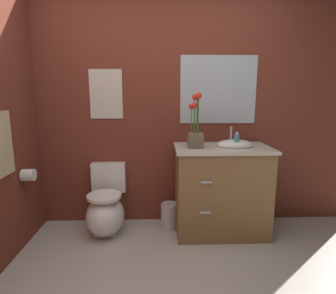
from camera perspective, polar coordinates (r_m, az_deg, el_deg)
wall_back at (r=3.02m, az=2.59°, el=7.74°), size 4.06×0.05×2.50m
toilet at (r=3.01m, az=-12.48°, el=-12.34°), size 0.38×0.59×0.69m
vanity_cabinet at (r=2.92m, az=10.78°, el=-8.39°), size 0.94×0.56×1.08m
flower_vase at (r=2.69m, az=5.61°, el=3.68°), size 0.14×0.14×0.53m
soap_bottle at (r=2.77m, az=13.79°, el=1.23°), size 0.05×0.05×0.15m
trash_bin at (r=3.07m, az=0.27°, el=-13.74°), size 0.18×0.18×0.27m
wall_poster at (r=3.03m, az=-12.49°, el=10.44°), size 0.34×0.01×0.50m
wall_mirror at (r=3.04m, az=10.19°, el=11.37°), size 0.80×0.01×0.70m
hanging_towel at (r=2.60m, az=-30.79°, el=0.46°), size 0.03×0.28×0.52m
toilet_paper_roll at (r=2.88m, az=-26.52°, el=-5.10°), size 0.11×0.11×0.11m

